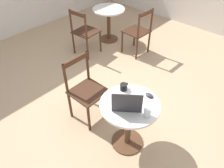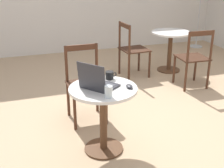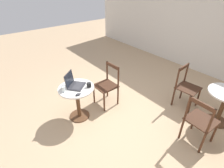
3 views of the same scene
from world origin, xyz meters
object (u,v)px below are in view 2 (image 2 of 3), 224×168
(chair_mid_left, at_px, (132,50))
(laptop, at_px, (97,83))
(chair_near_back, at_px, (85,84))
(mouse, at_px, (129,86))
(cafe_table_near, at_px, (103,105))
(cafe_table_mid, at_px, (170,42))
(chair_mid_front, at_px, (194,58))
(drinking_glass, at_px, (109,92))
(mug, at_px, (110,75))

(chair_mid_left, distance_m, laptop, 2.32)
(chair_near_back, height_order, mouse, chair_near_back)
(cafe_table_near, xyz_separation_m, chair_mid_left, (1.10, 1.99, -0.06))
(cafe_table_near, xyz_separation_m, cafe_table_mid, (1.84, 2.05, 0.00))
(chair_mid_left, bearing_deg, laptop, -120.12)
(cafe_table_near, xyz_separation_m, mouse, (0.24, -0.09, 0.20))
(chair_mid_front, height_order, laptop, laptop)
(chair_mid_front, bearing_deg, drinking_glass, -140.93)
(chair_mid_front, height_order, mug, chair_mid_front)
(cafe_table_mid, relative_size, mug, 5.83)
(cafe_table_mid, xyz_separation_m, chair_near_back, (-1.85, -1.32, -0.06))
(chair_near_back, distance_m, laptop, 0.79)
(drinking_glass, bearing_deg, mouse, 30.33)
(chair_near_back, bearing_deg, laptop, -93.67)
(chair_mid_left, distance_m, chair_mid_front, 1.03)
(chair_mid_left, xyz_separation_m, chair_mid_front, (0.71, -0.75, 0.00))
(chair_mid_left, bearing_deg, mug, -118.37)
(chair_near_back, relative_size, chair_mid_left, 1.00)
(chair_near_back, height_order, laptop, laptop)
(chair_near_back, bearing_deg, cafe_table_near, -89.34)
(laptop, bearing_deg, cafe_table_mid, 47.27)
(chair_mid_front, relative_size, drinking_glass, 8.26)
(laptop, bearing_deg, mug, 46.79)
(chair_mid_left, bearing_deg, cafe_table_mid, 4.67)
(mug, bearing_deg, chair_mid_left, 61.63)
(cafe_table_near, height_order, mouse, mouse)
(cafe_table_mid, bearing_deg, cafe_table_near, -131.85)
(drinking_glass, bearing_deg, chair_mid_front, 39.07)
(cafe_table_mid, relative_size, drinking_glass, 6.36)
(chair_mid_front, distance_m, mug, 1.99)
(cafe_table_near, height_order, laptop, laptop)
(cafe_table_mid, bearing_deg, chair_near_back, -144.45)
(laptop, height_order, drinking_glass, laptop)
(mouse, xyz_separation_m, drinking_glass, (-0.26, -0.15, 0.04))
(mug, distance_m, drinking_glass, 0.47)
(cafe_table_mid, distance_m, mouse, 2.68)
(laptop, xyz_separation_m, mug, (0.19, 0.20, -0.01))
(laptop, relative_size, mug, 3.50)
(cafe_table_mid, height_order, laptop, laptop)
(mug, bearing_deg, cafe_table_mid, 47.32)
(laptop, bearing_deg, chair_mid_front, 33.68)
(chair_mid_front, relative_size, mouse, 9.13)
(mouse, relative_size, drinking_glass, 0.90)
(cafe_table_near, xyz_separation_m, chair_near_back, (-0.01, 0.73, -0.06))
(chair_mid_front, relative_size, laptop, 2.17)
(laptop, bearing_deg, cafe_table_near, -2.13)
(cafe_table_mid, xyz_separation_m, mouse, (-1.60, -2.14, 0.20))
(cafe_table_near, bearing_deg, chair_mid_front, 34.52)
(chair_mid_left, distance_m, mug, 2.05)
(mug, bearing_deg, drinking_glass, -108.96)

